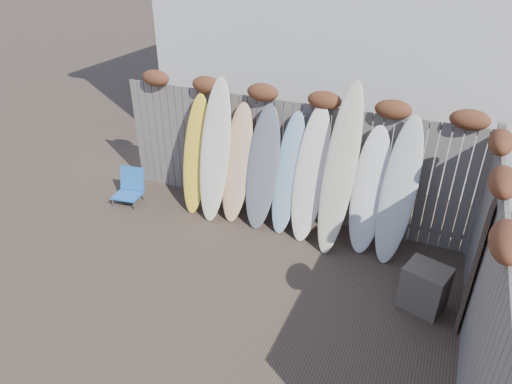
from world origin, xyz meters
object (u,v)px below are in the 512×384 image
at_px(wooden_crate, 424,287).
at_px(lattice_panel, 481,251).
at_px(beach_chair, 130,187).
at_px(surfboard_0, 196,155).

distance_m(wooden_crate, lattice_panel, 0.82).
bearing_deg(wooden_crate, beach_chair, 172.40).
relative_size(lattice_panel, surfboard_0, 0.86).
bearing_deg(lattice_panel, surfboard_0, 179.24).
relative_size(wooden_crate, surfboard_0, 0.30).
height_order(beach_chair, lattice_panel, lattice_panel).
height_order(wooden_crate, lattice_panel, lattice_panel).
distance_m(beach_chair, surfboard_0, 1.45).
xyz_separation_m(wooden_crate, surfboard_0, (-3.94, 1.05, 0.69)).
bearing_deg(wooden_crate, surfboard_0, 165.10).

